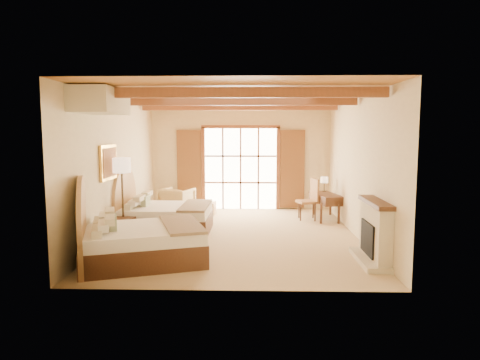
{
  "coord_description": "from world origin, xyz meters",
  "views": [
    {
      "loc": [
        0.34,
        -9.76,
        2.4
      ],
      "look_at": [
        0.07,
        0.2,
        1.27
      ],
      "focal_mm": 32.0,
      "sensor_mm": 36.0,
      "label": 1
    }
  ],
  "objects_px": {
    "bed_far": "(160,215)",
    "nightstand": "(123,230)",
    "desk": "(326,206)",
    "armchair": "(177,201)",
    "bed_near": "(133,239)"
  },
  "relations": [
    {
      "from": "bed_near",
      "to": "armchair",
      "type": "bearing_deg",
      "value": 71.55
    },
    {
      "from": "armchair",
      "to": "desk",
      "type": "height_order",
      "value": "armchair"
    },
    {
      "from": "nightstand",
      "to": "desk",
      "type": "distance_m",
      "value": 5.52
    },
    {
      "from": "bed_far",
      "to": "nightstand",
      "type": "bearing_deg",
      "value": -123.02
    },
    {
      "from": "nightstand",
      "to": "bed_far",
      "type": "bearing_deg",
      "value": 70.08
    },
    {
      "from": "bed_near",
      "to": "armchair",
      "type": "xyz_separation_m",
      "value": [
        0.01,
        4.55,
        -0.04
      ]
    },
    {
      "from": "armchair",
      "to": "desk",
      "type": "xyz_separation_m",
      "value": [
        4.23,
        -0.51,
        -0.02
      ]
    },
    {
      "from": "nightstand",
      "to": "bed_near",
      "type": "bearing_deg",
      "value": -52.24
    },
    {
      "from": "bed_near",
      "to": "bed_far",
      "type": "xyz_separation_m",
      "value": [
        -0.03,
        2.39,
        -0.01
      ]
    },
    {
      "from": "bed_far",
      "to": "armchair",
      "type": "xyz_separation_m",
      "value": [
        0.04,
        2.16,
        -0.03
      ]
    },
    {
      "from": "bed_far",
      "to": "nightstand",
      "type": "xyz_separation_m",
      "value": [
        -0.62,
        -0.93,
        -0.16
      ]
    },
    {
      "from": "bed_near",
      "to": "nightstand",
      "type": "height_order",
      "value": "bed_near"
    },
    {
      "from": "nightstand",
      "to": "armchair",
      "type": "height_order",
      "value": "armchair"
    },
    {
      "from": "bed_far",
      "to": "desk",
      "type": "bearing_deg",
      "value": 21.79
    },
    {
      "from": "bed_far",
      "to": "nightstand",
      "type": "relative_size",
      "value": 4.02
    }
  ]
}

